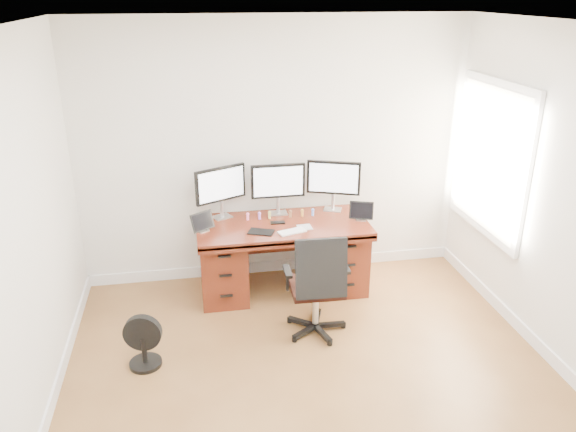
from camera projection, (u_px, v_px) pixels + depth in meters
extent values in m
plane|color=brown|center=(323.00, 408.00, 4.20)|extent=(4.50, 4.50, 0.00)
cube|color=white|center=(275.00, 153.00, 5.74)|extent=(4.00, 0.10, 2.70)
cube|color=white|center=(490.00, 159.00, 5.36)|extent=(0.04, 1.30, 1.50)
cube|color=white|center=(489.00, 159.00, 5.36)|extent=(0.01, 1.15, 1.35)
cube|color=#561F11|center=(283.00, 226.00, 5.57)|extent=(1.70, 0.80, 0.05)
cube|color=#561F11|center=(223.00, 263.00, 5.64)|extent=(0.45, 0.70, 0.70)
cube|color=#561F11|center=(340.00, 254.00, 5.84)|extent=(0.45, 0.70, 0.70)
cube|color=#42160C|center=(278.00, 234.00, 5.93)|extent=(0.74, 0.03, 0.40)
cylinder|color=black|center=(315.00, 326.00, 5.14)|extent=(0.55, 0.55, 0.08)
cylinder|color=silver|center=(316.00, 305.00, 5.05)|extent=(0.06, 0.06, 0.38)
cube|color=black|center=(316.00, 286.00, 4.98)|extent=(0.47, 0.45, 0.07)
cube|color=black|center=(321.00, 269.00, 4.68)|extent=(0.44, 0.06, 0.52)
cube|color=black|center=(287.00, 271.00, 4.88)|extent=(0.06, 0.23, 0.03)
cube|color=black|center=(345.00, 267.00, 4.95)|extent=(0.06, 0.23, 0.03)
cylinder|color=black|center=(146.00, 363.00, 4.67)|extent=(0.27, 0.27, 0.03)
cylinder|color=black|center=(144.00, 350.00, 4.62)|extent=(0.04, 0.04, 0.22)
cylinder|color=black|center=(142.00, 334.00, 4.56)|extent=(0.32, 0.12, 0.31)
cube|color=silver|center=(222.00, 217.00, 5.71)|extent=(0.22, 0.20, 0.01)
cylinder|color=silver|center=(222.00, 209.00, 5.67)|extent=(0.04, 0.04, 0.18)
cube|color=black|center=(221.00, 184.00, 5.57)|extent=(0.51, 0.27, 0.35)
cube|color=white|center=(222.00, 185.00, 5.56)|extent=(0.45, 0.22, 0.30)
cube|color=silver|center=(278.00, 213.00, 5.80)|extent=(0.18, 0.14, 0.01)
cylinder|color=silver|center=(278.00, 205.00, 5.77)|extent=(0.04, 0.04, 0.18)
cube|color=black|center=(278.00, 181.00, 5.67)|extent=(0.55, 0.04, 0.35)
cube|color=white|center=(278.00, 182.00, 5.65)|extent=(0.50, 0.01, 0.30)
cube|color=silver|center=(333.00, 209.00, 5.90)|extent=(0.22, 0.19, 0.01)
cylinder|color=silver|center=(333.00, 202.00, 5.87)|extent=(0.04, 0.04, 0.18)
cube|color=black|center=(334.00, 178.00, 5.77)|extent=(0.53, 0.23, 0.35)
cube|color=white|center=(333.00, 178.00, 5.75)|extent=(0.47, 0.18, 0.30)
cube|color=silver|center=(203.00, 231.00, 5.38)|extent=(0.13, 0.12, 0.01)
cube|color=black|center=(202.00, 221.00, 5.35)|extent=(0.24, 0.19, 0.17)
cube|color=silver|center=(361.00, 219.00, 5.64)|extent=(0.12, 0.11, 0.01)
cube|color=black|center=(362.00, 211.00, 5.60)|extent=(0.25, 0.14, 0.17)
cube|color=white|center=(292.00, 232.00, 5.35)|extent=(0.29, 0.19, 0.01)
cube|color=#B9BBC0|center=(305.00, 227.00, 5.46)|extent=(0.14, 0.14, 0.01)
cube|color=black|center=(261.00, 232.00, 5.35)|extent=(0.28, 0.23, 0.01)
cube|color=black|center=(278.00, 223.00, 5.57)|extent=(0.15, 0.08, 0.01)
cylinder|color=pink|center=(248.00, 218.00, 5.63)|extent=(0.03, 0.03, 0.05)
sphere|color=pink|center=(248.00, 214.00, 5.62)|extent=(0.03, 0.03, 0.03)
cylinder|color=#9961CA|center=(259.00, 217.00, 5.65)|extent=(0.03, 0.03, 0.05)
sphere|color=#9961CA|center=(259.00, 213.00, 5.64)|extent=(0.03, 0.03, 0.03)
cylinder|color=#D0D061|center=(269.00, 216.00, 5.67)|extent=(0.03, 0.03, 0.05)
sphere|color=#D0D061|center=(269.00, 213.00, 5.65)|extent=(0.03, 0.03, 0.03)
cylinder|color=#99623F|center=(290.00, 215.00, 5.70)|extent=(0.03, 0.03, 0.05)
sphere|color=#99623F|center=(290.00, 211.00, 5.69)|extent=(0.03, 0.03, 0.03)
cylinder|color=gold|center=(302.00, 214.00, 5.72)|extent=(0.03, 0.03, 0.05)
sphere|color=gold|center=(302.00, 211.00, 5.71)|extent=(0.03, 0.03, 0.03)
cylinder|color=#5F82E3|center=(313.00, 213.00, 5.74)|extent=(0.03, 0.03, 0.05)
sphere|color=#5F82E3|center=(313.00, 210.00, 5.73)|extent=(0.03, 0.03, 0.03)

